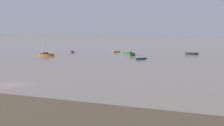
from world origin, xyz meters
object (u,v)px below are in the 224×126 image
Objects in this scene: rowboat_moored_0 at (116,52)px; rowboat_moored_3 at (192,54)px; rowboat_moored_1 at (141,59)px; rowboat_moored_4 at (72,52)px; motorboat_moored_0 at (130,54)px; sailboat_moored_0 at (46,55)px.

rowboat_moored_3 is (26.02, 0.46, 0.02)m from rowboat_moored_0.
rowboat_moored_1 is 35.35m from rowboat_moored_4.
rowboat_moored_0 is at bearing 168.63° from motorboat_moored_0.
motorboat_moored_0 is 15.14m from rowboat_moored_0.
rowboat_moored_4 is (-13.26, -7.42, 0.01)m from rowboat_moored_0.
rowboat_moored_3 is (37.81, 24.63, -0.08)m from sailboat_moored_0.
rowboat_moored_0 is (11.79, 24.17, -0.10)m from sailboat_moored_0.
sailboat_moored_0 is 1.73× the size of rowboat_moored_1.
rowboat_moored_3 is at bearing -104.45° from rowboat_moored_4.
rowboat_moored_1 is at bearing -19.39° from motorboat_moored_0.
motorboat_moored_0 reaches higher than rowboat_moored_4.
rowboat_moored_0 is at bearing -116.08° from sailboat_moored_0.
sailboat_moored_0 reaches higher than rowboat_moored_3.
rowboat_moored_0 is at bearing 72.51° from rowboat_moored_1.
rowboat_moored_3 is (7.84, 24.05, 0.04)m from rowboat_moored_1.
rowboat_moored_3 is at bearing -146.99° from sailboat_moored_0.
motorboat_moored_0 is 1.14× the size of rowboat_moored_4.
motorboat_moored_0 is at bearing -149.61° from sailboat_moored_0.
rowboat_moored_3 is (15.97, 11.79, -0.04)m from motorboat_moored_0.
rowboat_moored_0 reaches higher than rowboat_moored_1.
motorboat_moored_0 is at bearing -162.55° from rowboat_moored_3.
rowboat_moored_1 is at bearing -143.01° from rowboat_moored_4.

